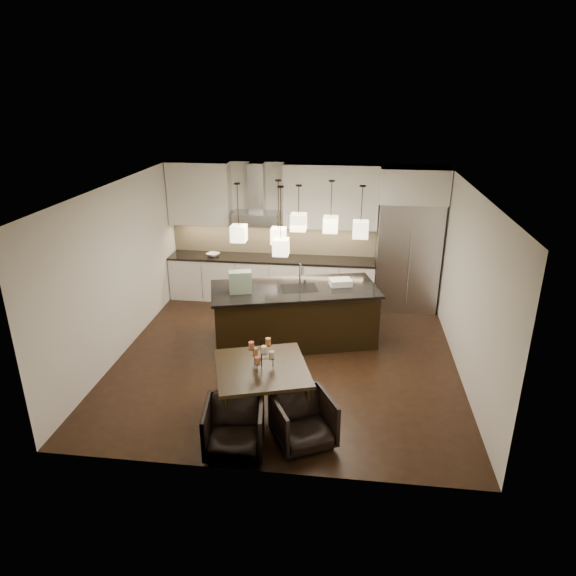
# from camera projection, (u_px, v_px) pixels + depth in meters

# --- Properties ---
(floor) EXTENTS (5.50, 5.50, 0.02)m
(floor) POSITION_uv_depth(u_px,v_px,m) (287.00, 357.00, 8.54)
(floor) COLOR black
(floor) RESTS_ON ground
(ceiling) EXTENTS (5.50, 5.50, 0.02)m
(ceiling) POSITION_uv_depth(u_px,v_px,m) (286.00, 188.00, 7.50)
(ceiling) COLOR white
(ceiling) RESTS_ON wall_back
(wall_back) EXTENTS (5.50, 0.02, 2.80)m
(wall_back) POSITION_uv_depth(u_px,v_px,m) (303.00, 232.00, 10.57)
(wall_back) COLOR silver
(wall_back) RESTS_ON ground
(wall_front) EXTENTS (5.50, 0.02, 2.80)m
(wall_front) POSITION_uv_depth(u_px,v_px,m) (254.00, 367.00, 5.47)
(wall_front) COLOR silver
(wall_front) RESTS_ON ground
(wall_left) EXTENTS (0.02, 5.50, 2.80)m
(wall_left) POSITION_uv_depth(u_px,v_px,m) (118.00, 271.00, 8.33)
(wall_left) COLOR silver
(wall_left) RESTS_ON ground
(wall_right) EXTENTS (0.02, 5.50, 2.80)m
(wall_right) POSITION_uv_depth(u_px,v_px,m) (468.00, 286.00, 7.70)
(wall_right) COLOR silver
(wall_right) RESTS_ON ground
(refrigerator) EXTENTS (1.20, 0.72, 2.15)m
(refrigerator) POSITION_uv_depth(u_px,v_px,m) (407.00, 256.00, 10.10)
(refrigerator) COLOR #B7B7BA
(refrigerator) RESTS_ON floor
(fridge_panel) EXTENTS (1.26, 0.72, 0.65)m
(fridge_panel) POSITION_uv_depth(u_px,v_px,m) (414.00, 185.00, 9.58)
(fridge_panel) COLOR silver
(fridge_panel) RESTS_ON refrigerator
(lower_cabinets) EXTENTS (4.21, 0.62, 0.88)m
(lower_cabinets) POSITION_uv_depth(u_px,v_px,m) (271.00, 279.00, 10.69)
(lower_cabinets) COLOR silver
(lower_cabinets) RESTS_ON floor
(countertop) EXTENTS (4.21, 0.66, 0.04)m
(countertop) POSITION_uv_depth(u_px,v_px,m) (271.00, 258.00, 10.52)
(countertop) COLOR black
(countertop) RESTS_ON lower_cabinets
(backsplash) EXTENTS (4.21, 0.02, 0.63)m
(backsplash) POSITION_uv_depth(u_px,v_px,m) (273.00, 239.00, 10.67)
(backsplash) COLOR #BDB48B
(backsplash) RESTS_ON countertop
(upper_cab_left) EXTENTS (1.25, 0.35, 1.25)m
(upper_cab_left) POSITION_uv_depth(u_px,v_px,m) (199.00, 193.00, 10.35)
(upper_cab_left) COLOR silver
(upper_cab_left) RESTS_ON wall_back
(upper_cab_right) EXTENTS (1.85, 0.35, 1.25)m
(upper_cab_right) POSITION_uv_depth(u_px,v_px,m) (331.00, 197.00, 10.05)
(upper_cab_right) COLOR silver
(upper_cab_right) RESTS_ON wall_back
(hood_canopy) EXTENTS (0.90, 0.52, 0.24)m
(hood_canopy) POSITION_uv_depth(u_px,v_px,m) (256.00, 218.00, 10.30)
(hood_canopy) COLOR #B7B7BA
(hood_canopy) RESTS_ON wall_back
(hood_chimney) EXTENTS (0.30, 0.28, 0.96)m
(hood_chimney) POSITION_uv_depth(u_px,v_px,m) (257.00, 187.00, 10.18)
(hood_chimney) COLOR #B7B7BA
(hood_chimney) RESTS_ON hood_canopy
(fruit_bowl) EXTENTS (0.33, 0.33, 0.06)m
(fruit_bowl) POSITION_uv_depth(u_px,v_px,m) (213.00, 255.00, 10.59)
(fruit_bowl) COLOR silver
(fruit_bowl) RESTS_ON countertop
(island_body) EXTENTS (2.91, 1.76, 0.96)m
(island_body) POSITION_uv_depth(u_px,v_px,m) (294.00, 316.00, 8.89)
(island_body) COLOR black
(island_body) RESTS_ON floor
(island_top) EXTENTS (3.02, 1.87, 0.04)m
(island_top) POSITION_uv_depth(u_px,v_px,m) (294.00, 289.00, 8.71)
(island_top) COLOR black
(island_top) RESTS_ON island_body
(faucet) EXTENTS (0.17, 0.28, 0.41)m
(faucet) POSITION_uv_depth(u_px,v_px,m) (300.00, 274.00, 8.74)
(faucet) COLOR silver
(faucet) RESTS_ON island_top
(tote_bag) EXTENTS (0.41, 0.29, 0.37)m
(tote_bag) POSITION_uv_depth(u_px,v_px,m) (240.00, 282.00, 8.45)
(tote_bag) COLOR #16451F
(tote_bag) RESTS_ON island_top
(food_container) EXTENTS (0.43, 0.35, 0.11)m
(food_container) POSITION_uv_depth(u_px,v_px,m) (340.00, 282.00, 8.80)
(food_container) COLOR silver
(food_container) RESTS_ON island_top
(dining_table) EXTENTS (1.50, 1.50, 0.72)m
(dining_table) POSITION_uv_depth(u_px,v_px,m) (262.00, 390.00, 6.94)
(dining_table) COLOR black
(dining_table) RESTS_ON floor
(candelabra) EXTENTS (0.43, 0.43, 0.42)m
(candelabra) POSITION_uv_depth(u_px,v_px,m) (261.00, 353.00, 6.73)
(candelabra) COLOR black
(candelabra) RESTS_ON dining_table
(candle_a) EXTENTS (0.09, 0.09, 0.10)m
(candle_a) POSITION_uv_depth(u_px,v_px,m) (271.00, 355.00, 6.77)
(candle_a) COLOR beige
(candle_a) RESTS_ON candelabra
(candle_b) EXTENTS (0.09, 0.09, 0.10)m
(candle_b) POSITION_uv_depth(u_px,v_px,m) (255.00, 352.00, 6.84)
(candle_b) COLOR #CD7E40
(candle_b) RESTS_ON candelabra
(candle_c) EXTENTS (0.09, 0.09, 0.10)m
(candle_c) POSITION_uv_depth(u_px,v_px,m) (257.00, 360.00, 6.63)
(candle_c) COLOR #B05D3C
(candle_c) RESTS_ON candelabra
(candle_d) EXTENTS (0.09, 0.09, 0.10)m
(candle_d) POSITION_uv_depth(u_px,v_px,m) (268.00, 342.00, 6.79)
(candle_d) COLOR #CD7E40
(candle_d) RESTS_ON candelabra
(candle_e) EXTENTS (0.09, 0.09, 0.10)m
(candle_e) POSITION_uv_depth(u_px,v_px,m) (251.00, 345.00, 6.69)
(candle_e) COLOR #B05D3C
(candle_e) RESTS_ON candelabra
(candle_f) EXTENTS (0.09, 0.09, 0.10)m
(candle_f) POSITION_uv_depth(u_px,v_px,m) (264.00, 350.00, 6.58)
(candle_f) COLOR beige
(candle_f) RESTS_ON candelabra
(armchair_left) EXTENTS (0.80, 0.82, 0.66)m
(armchair_left) POSITION_uv_depth(u_px,v_px,m) (234.00, 428.00, 6.22)
(armchair_left) COLOR black
(armchair_left) RESTS_ON floor
(armchair_right) EXTENTS (0.94, 0.95, 0.65)m
(armchair_right) POSITION_uv_depth(u_px,v_px,m) (303.00, 420.00, 6.36)
(armchair_right) COLOR black
(armchair_right) RESTS_ON floor
(pendant_a) EXTENTS (0.24, 0.24, 0.26)m
(pendant_a) POSITION_uv_depth(u_px,v_px,m) (239.00, 233.00, 8.21)
(pendant_a) COLOR beige
(pendant_a) RESTS_ON ceiling
(pendant_b) EXTENTS (0.24, 0.24, 0.26)m
(pendant_b) POSITION_uv_depth(u_px,v_px,m) (279.00, 236.00, 8.52)
(pendant_b) COLOR beige
(pendant_b) RESTS_ON ceiling
(pendant_c) EXTENTS (0.24, 0.24, 0.26)m
(pendant_c) POSITION_uv_depth(u_px,v_px,m) (299.00, 222.00, 7.97)
(pendant_c) COLOR beige
(pendant_c) RESTS_ON ceiling
(pendant_d) EXTENTS (0.24, 0.24, 0.26)m
(pendant_d) POSITION_uv_depth(u_px,v_px,m) (331.00, 224.00, 8.41)
(pendant_d) COLOR beige
(pendant_d) RESTS_ON ceiling
(pendant_e) EXTENTS (0.24, 0.24, 0.26)m
(pendant_e) POSITION_uv_depth(u_px,v_px,m) (360.00, 229.00, 7.98)
(pendant_e) COLOR beige
(pendant_e) RESTS_ON ceiling
(pendant_f) EXTENTS (0.24, 0.24, 0.26)m
(pendant_f) POSITION_uv_depth(u_px,v_px,m) (281.00, 247.00, 8.02)
(pendant_f) COLOR beige
(pendant_f) RESTS_ON ceiling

